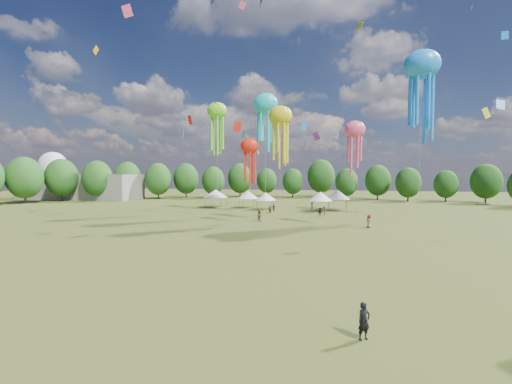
# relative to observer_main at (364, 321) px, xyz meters

# --- Properties ---
(ground) EXTENTS (300.00, 300.00, 0.00)m
(ground) POSITION_rel_observer_main_xyz_m (-9.06, 2.57, -0.89)
(ground) COLOR #384416
(ground) RESTS_ON ground
(observer_main) EXTENTS (0.78, 0.70, 1.78)m
(observer_main) POSITION_rel_observer_main_xyz_m (0.00, 0.00, 0.00)
(observer_main) COLOR black
(observer_main) RESTS_ON ground
(spectator_near) EXTENTS (1.02, 0.98, 1.65)m
(spectator_near) POSITION_rel_observer_main_xyz_m (-12.87, 37.08, -0.07)
(spectator_near) COLOR gray
(spectator_near) RESTS_ON ground
(spectators_far) EXTENTS (18.75, 24.37, 1.92)m
(spectators_far) POSITION_rel_observer_main_xyz_m (-5.63, 46.11, -0.05)
(spectators_far) COLOR gray
(spectators_far) RESTS_ON ground
(festival_tents) EXTENTS (34.48, 9.41, 4.43)m
(festival_tents) POSITION_rel_observer_main_xyz_m (-13.65, 57.49, 2.34)
(festival_tents) COLOR #47474C
(festival_tents) RESTS_ON ground
(show_kites) EXTENTS (43.66, 17.92, 29.79)m
(show_kites) POSITION_rel_observer_main_xyz_m (-1.43, 44.38, 19.26)
(show_kites) COLOR yellow
(show_kites) RESTS_ON ground
(small_kites) EXTENTS (78.16, 55.38, 43.13)m
(small_kites) POSITION_rel_observer_main_xyz_m (-10.87, 45.86, 28.18)
(small_kites) COLOR yellow
(small_kites) RESTS_ON ground
(treeline) EXTENTS (201.57, 95.24, 13.43)m
(treeline) POSITION_rel_observer_main_xyz_m (-12.92, 65.09, 5.65)
(treeline) COLOR #38281C
(treeline) RESTS_ON ground
(hangar) EXTENTS (40.00, 12.00, 8.00)m
(hangar) POSITION_rel_observer_main_xyz_m (-81.06, 74.57, 3.11)
(hangar) COLOR gray
(hangar) RESTS_ON ground
(radome) EXTENTS (9.00, 9.00, 16.00)m
(radome) POSITION_rel_observer_main_xyz_m (-97.06, 80.57, 9.09)
(radome) COLOR white
(radome) RESTS_ON ground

